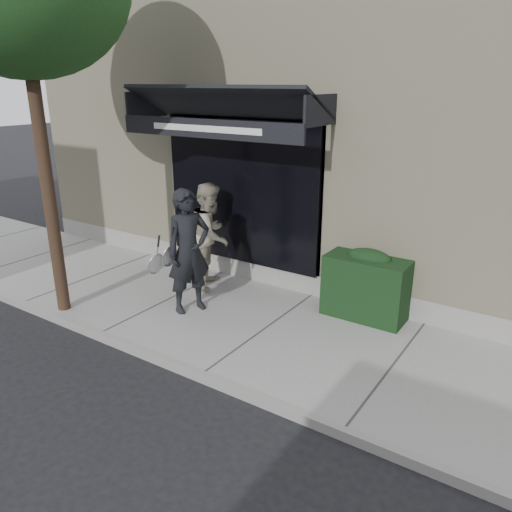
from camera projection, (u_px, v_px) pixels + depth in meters
The scene contains 7 objects.
ground at pixel (266, 334), 7.76m from camera, with size 80.00×80.00×0.00m, color black.
sidewalk at pixel (266, 331), 7.74m from camera, with size 20.00×3.00×0.12m, color gray.
curb at pixel (202, 377), 6.52m from camera, with size 20.00×0.10×0.14m, color gray.
building_facade at pixel (391, 130), 10.75m from camera, with size 14.30×8.04×5.64m.
hedge at pixel (367, 285), 7.94m from camera, with size 1.30×0.70×1.14m.
pedestrian_front at pixel (189, 252), 8.01m from camera, with size 0.85×0.97×2.04m.
pedestrian_back at pixel (211, 235), 9.07m from camera, with size 1.00×1.12×1.92m.
Camera 1 is at (3.71, -5.84, 3.72)m, focal length 35.00 mm.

